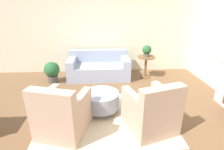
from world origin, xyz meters
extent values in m
plane|color=brown|center=(0.00, 0.00, 0.00)|extent=(16.00, 16.00, 0.00)
cube|color=beige|center=(0.00, 2.97, 1.40)|extent=(9.81, 0.12, 2.80)
cube|color=beige|center=(0.00, 0.00, 0.01)|extent=(2.71, 2.01, 0.01)
cube|color=#8E99B2|center=(-0.17, 2.23, 0.22)|extent=(1.97, 0.96, 0.45)
cube|color=#8E99B2|center=(-0.17, 2.61, 0.65)|extent=(1.97, 0.20, 0.40)
cube|color=#8E99B2|center=(-1.04, 2.21, 0.56)|extent=(0.24, 0.92, 0.22)
cube|color=#8E99B2|center=(0.69, 2.21, 0.56)|extent=(0.24, 0.92, 0.22)
cube|color=brown|center=(-0.17, 1.78, 0.03)|extent=(1.77, 0.05, 0.06)
cube|color=tan|center=(-0.81, -0.39, 0.23)|extent=(1.02, 1.06, 0.45)
cube|color=tan|center=(-0.90, -0.71, 0.74)|extent=(0.83, 0.42, 0.56)
cube|color=tan|center=(-0.48, -0.47, 0.61)|extent=(0.37, 0.83, 0.31)
cube|color=tan|center=(-1.12, -0.28, 0.61)|extent=(0.37, 0.83, 0.31)
cube|color=brown|center=(-0.69, 0.00, 0.04)|extent=(0.71, 0.25, 0.06)
cube|color=tan|center=(0.81, -0.39, 0.23)|extent=(1.02, 1.06, 0.45)
cube|color=tan|center=(0.90, -0.71, 0.74)|extent=(0.83, 0.42, 0.56)
cube|color=tan|center=(1.12, -0.28, 0.61)|extent=(0.37, 0.83, 0.31)
cube|color=tan|center=(0.48, -0.47, 0.61)|extent=(0.37, 0.83, 0.31)
cube|color=brown|center=(0.69, 0.00, 0.04)|extent=(0.71, 0.25, 0.06)
cylinder|color=#8E99B2|center=(-0.11, 0.21, 0.30)|extent=(0.78, 0.78, 0.35)
cylinder|color=brown|center=(-0.34, -0.02, 0.07)|extent=(0.05, 0.05, 0.12)
cylinder|color=brown|center=(0.13, -0.02, 0.07)|extent=(0.05, 0.05, 0.12)
cylinder|color=brown|center=(-0.34, 0.44, 0.07)|extent=(0.05, 0.05, 0.12)
cylinder|color=brown|center=(0.13, 0.44, 0.07)|extent=(0.05, 0.05, 0.12)
cylinder|color=brown|center=(1.36, 2.18, 0.70)|extent=(0.55, 0.55, 0.03)
cylinder|color=brown|center=(1.36, 2.18, 0.34)|extent=(0.08, 0.08, 0.68)
cylinder|color=brown|center=(1.36, 2.18, 0.01)|extent=(0.30, 0.30, 0.03)
cylinder|color=#4C4742|center=(1.36, 2.18, 0.76)|extent=(0.18, 0.18, 0.10)
sphere|color=#23562D|center=(1.36, 2.18, 0.93)|extent=(0.28, 0.28, 0.28)
cylinder|color=#4C4742|center=(-1.60, 1.94, 0.11)|extent=(0.31, 0.31, 0.23)
sphere|color=#23562D|center=(-1.60, 1.94, 0.42)|extent=(0.47, 0.47, 0.47)
camera|label=1|loc=(-0.09, -3.16, 2.23)|focal=28.00mm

